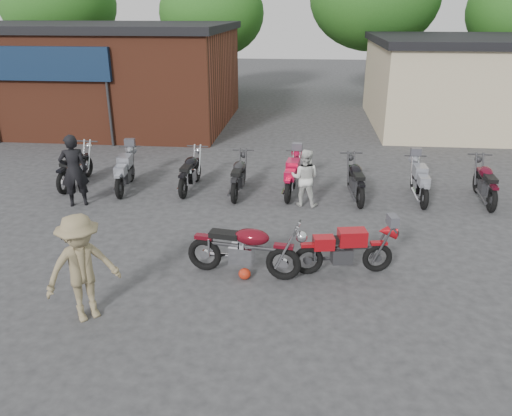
# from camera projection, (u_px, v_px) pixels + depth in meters

# --- Properties ---
(ground) EXTENTS (90.00, 90.00, 0.00)m
(ground) POSITION_uv_depth(u_px,v_px,m) (268.00, 293.00, 9.18)
(ground) COLOR #2E2E30
(brick_building) EXTENTS (12.00, 8.00, 4.00)m
(brick_building) POSITION_uv_depth(u_px,v_px,m) (92.00, 77.00, 22.21)
(brick_building) COLOR brown
(brick_building) RESTS_ON ground
(stucco_building) EXTENTS (10.00, 8.00, 3.50)m
(stucco_building) POSITION_uv_depth(u_px,v_px,m) (492.00, 86.00, 21.56)
(stucco_building) COLOR tan
(stucco_building) RESTS_ON ground
(tree_0) EXTENTS (6.56, 6.56, 8.20)m
(tree_0) POSITION_uv_depth(u_px,v_px,m) (61.00, 22.00, 29.27)
(tree_0) COLOR #205416
(tree_0) RESTS_ON ground
(tree_1) EXTENTS (5.92, 5.92, 7.40)m
(tree_1) POSITION_uv_depth(u_px,v_px,m) (212.00, 30.00, 28.57)
(tree_1) COLOR #205416
(tree_1) RESTS_ON ground
(tree_2) EXTENTS (7.04, 7.04, 8.80)m
(tree_2) POSITION_uv_depth(u_px,v_px,m) (373.00, 17.00, 27.46)
(tree_2) COLOR #205416
(tree_2) RESTS_ON ground
(vintage_motorcycle) EXTENTS (2.28, 1.03, 1.27)m
(vintage_motorcycle) POSITION_uv_depth(u_px,v_px,m) (245.00, 246.00, 9.59)
(vintage_motorcycle) COLOR #5C0B16
(vintage_motorcycle) RESTS_ON ground
(sportbike) EXTENTS (1.99, 0.96, 1.11)m
(sportbike) POSITION_uv_depth(u_px,v_px,m) (346.00, 248.00, 9.70)
(sportbike) COLOR #A60D14
(sportbike) RESTS_ON ground
(helmet) EXTENTS (0.31, 0.31, 0.22)m
(helmet) POSITION_uv_depth(u_px,v_px,m) (245.00, 274.00, 9.64)
(helmet) COLOR #AC2712
(helmet) RESTS_ON ground
(person_dark) EXTENTS (0.82, 0.70, 1.92)m
(person_dark) POSITION_uv_depth(u_px,v_px,m) (74.00, 171.00, 12.93)
(person_dark) COLOR black
(person_dark) RESTS_ON ground
(person_light) EXTENTS (0.83, 0.70, 1.52)m
(person_light) POSITION_uv_depth(u_px,v_px,m) (305.00, 178.00, 13.01)
(person_light) COLOR silver
(person_light) RESTS_ON ground
(person_tan) EXTENTS (1.38, 1.31, 1.88)m
(person_tan) POSITION_uv_depth(u_px,v_px,m) (82.00, 268.00, 8.14)
(person_tan) COLOR #857452
(person_tan) RESTS_ON ground
(row_bike_0) EXTENTS (0.74, 2.11, 1.22)m
(row_bike_0) POSITION_uv_depth(u_px,v_px,m) (75.00, 165.00, 14.60)
(row_bike_0) COLOR black
(row_bike_0) RESTS_ON ground
(row_bike_1) EXTENTS (0.91, 2.08, 1.17)m
(row_bike_1) POSITION_uv_depth(u_px,v_px,m) (125.00, 170.00, 14.23)
(row_bike_1) COLOR gray
(row_bike_1) RESTS_ON ground
(row_bike_2) EXTENTS (0.76, 2.05, 1.17)m
(row_bike_2) POSITION_uv_depth(u_px,v_px,m) (190.00, 170.00, 14.23)
(row_bike_2) COLOR black
(row_bike_2) RESTS_ON ground
(row_bike_3) EXTENTS (0.70, 2.00, 1.16)m
(row_bike_3) POSITION_uv_depth(u_px,v_px,m) (239.00, 174.00, 13.90)
(row_bike_3) COLOR black
(row_bike_3) RESTS_ON ground
(row_bike_4) EXTENTS (0.86, 2.03, 1.14)m
(row_bike_4) POSITION_uv_depth(u_px,v_px,m) (292.00, 175.00, 13.87)
(row_bike_4) COLOR #C01038
(row_bike_4) RESTS_ON ground
(row_bike_5) EXTENTS (0.86, 2.06, 1.17)m
(row_bike_5) POSITION_uv_depth(u_px,v_px,m) (356.00, 178.00, 13.57)
(row_bike_5) COLOR black
(row_bike_5) RESTS_ON ground
(row_bike_6) EXTENTS (0.64, 1.92, 1.11)m
(row_bike_6) POSITION_uv_depth(u_px,v_px,m) (420.00, 180.00, 13.49)
(row_bike_6) COLOR gray
(row_bike_6) RESTS_ON ground
(row_bike_7) EXTENTS (0.80, 2.09, 1.19)m
(row_bike_7) POSITION_uv_depth(u_px,v_px,m) (486.00, 180.00, 13.33)
(row_bike_7) COLOR #4C0919
(row_bike_7) RESTS_ON ground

